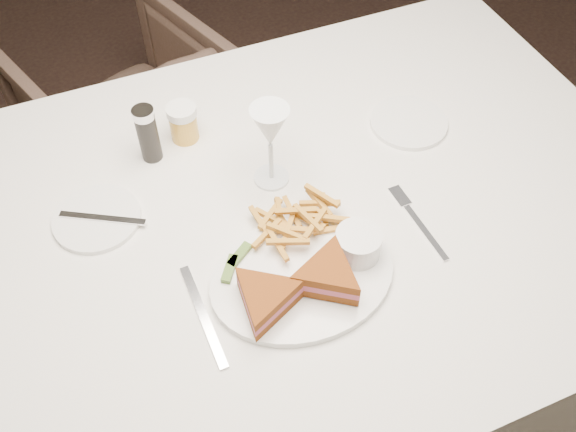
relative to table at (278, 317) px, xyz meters
The scene contains 4 objects.
ground 0.53m from the table, 23.67° to the left, with size 5.00×5.00×0.00m, color black.
table is the anchor object (origin of this frame).
chair_far 0.96m from the table, 92.93° to the left, with size 0.56×0.53×0.58m, color #503B31.
table_setting 0.42m from the table, 102.06° to the right, with size 0.81×0.63×0.18m.
Camera 1 is at (-0.68, -0.82, 1.67)m, focal length 40.00 mm.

